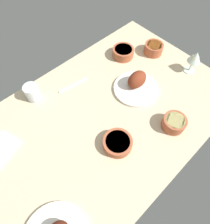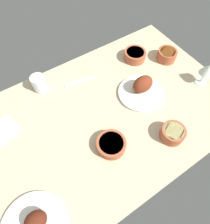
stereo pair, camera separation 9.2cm
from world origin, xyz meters
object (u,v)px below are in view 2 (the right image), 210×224
at_px(bowl_pasta, 135,55).
at_px(bowl_onions, 111,144).
at_px(water_tumbler, 39,83).
at_px(fork_loose, 80,81).
at_px(plate_center_main, 142,89).
at_px(wine_glass, 207,70).
at_px(bowl_soup, 167,55).
at_px(folded_napkin, 0,133).
at_px(bowl_potatoes, 173,133).

height_order(bowl_pasta, bowl_onions, bowl_pasta).
relative_size(water_tumbler, fork_loose, 0.49).
bearing_deg(water_tumbler, plate_center_main, 143.55).
height_order(bowl_onions, fork_loose, bowl_onions).
bearing_deg(bowl_pasta, wine_glass, 119.54).
distance_m(bowl_onions, wine_glass, 0.67).
distance_m(bowl_soup, wine_glass, 0.26).
height_order(plate_center_main, wine_glass, wine_glass).
height_order(wine_glass, folded_napkin, wine_glass).
bearing_deg(bowl_pasta, bowl_onions, 41.81).
bearing_deg(bowl_onions, wine_glass, -176.10).
bearing_deg(wine_glass, plate_center_main, -20.55).
bearing_deg(bowl_potatoes, bowl_onions, -23.00).
distance_m(bowl_onions, fork_loose, 0.44).
bearing_deg(folded_napkin, plate_center_main, 165.81).
relative_size(plate_center_main, fork_loose, 1.33).
relative_size(bowl_potatoes, wine_glass, 0.83).
bearing_deg(bowl_soup, bowl_pasta, -34.04).
distance_m(bowl_potatoes, bowl_pasta, 0.56).
relative_size(bowl_potatoes, water_tumbler, 1.25).
height_order(folded_napkin, fork_loose, folded_napkin).
bearing_deg(water_tumbler, bowl_soup, 164.22).
xyz_separation_m(bowl_soup, wine_glass, (-0.04, 0.25, 0.06)).
xyz_separation_m(plate_center_main, water_tumbler, (0.46, -0.34, 0.01)).
distance_m(bowl_potatoes, folded_napkin, 0.85).
xyz_separation_m(water_tumbler, folded_napkin, (0.29, 0.15, -0.04)).
height_order(bowl_soup, bowl_onions, bowl_soup).
height_order(plate_center_main, bowl_potatoes, plate_center_main).
bearing_deg(water_tumbler, bowl_potatoes, 123.29).
height_order(bowl_soup, fork_loose, bowl_soup).
bearing_deg(bowl_soup, water_tumbler, -15.78).
height_order(plate_center_main, water_tumbler, plate_center_main).
xyz_separation_m(bowl_potatoes, fork_loose, (0.20, -0.55, -0.03)).
bearing_deg(plate_center_main, bowl_soup, -157.25).
height_order(plate_center_main, folded_napkin, plate_center_main).
bearing_deg(water_tumbler, bowl_pasta, 170.14).
height_order(bowl_onions, water_tumbler, water_tumbler).
bearing_deg(folded_napkin, bowl_potatoes, 145.66).
relative_size(water_tumbler, folded_napkin, 0.56).
relative_size(bowl_onions, fork_loose, 0.75).
distance_m(bowl_onions, water_tumbler, 0.53).
distance_m(plate_center_main, fork_loose, 0.36).
distance_m(plate_center_main, water_tumbler, 0.57).
relative_size(bowl_potatoes, folded_napkin, 0.70).
xyz_separation_m(bowl_onions, fork_loose, (-0.07, -0.43, -0.02)).
xyz_separation_m(bowl_potatoes, folded_napkin, (0.70, -0.48, -0.03)).
bearing_deg(bowl_onions, water_tumbler, -75.12).
height_order(bowl_potatoes, bowl_pasta, bowl_potatoes).
bearing_deg(fork_loose, bowl_potatoes, 118.72).
bearing_deg(plate_center_main, folded_napkin, -14.19).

